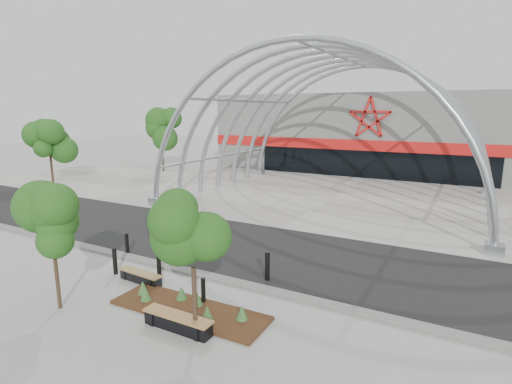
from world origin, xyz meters
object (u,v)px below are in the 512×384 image
object	(u,v)px
bench_0	(141,277)
bollard_2	(159,269)
bench_1	(178,322)
street_tree_1	(193,239)
street_tree_0	(52,226)

from	to	relation	value
bench_0	bollard_2	xyz separation A→B (m)	(0.59, 0.38, 0.32)
bench_1	bollard_2	size ratio (longest dim) A/B	2.21
street_tree_1	bench_0	size ratio (longest dim) A/B	2.05
bollard_2	bench_0	bearing A→B (deg)	-147.24
street_tree_1	bollard_2	bearing A→B (deg)	146.34
bench_0	street_tree_0	bearing A→B (deg)	-107.29
street_tree_0	bollard_2	xyz separation A→B (m)	(1.45, 3.14, -2.26)
street_tree_1	bollard_2	size ratio (longest dim) A/B	3.89
street_tree_0	bench_1	distance (m)	5.02
street_tree_0	street_tree_1	world-z (taller)	street_tree_1
street_tree_0	bench_1	bearing A→B (deg)	10.95
bench_0	bench_1	size ratio (longest dim) A/B	0.86
bench_1	bollard_2	bearing A→B (deg)	140.38
street_tree_1	bollard_2	xyz separation A→B (m)	(-3.42, 2.27, -2.37)
street_tree_0	bench_1	xyz separation A→B (m)	(4.25, 0.82, -2.55)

